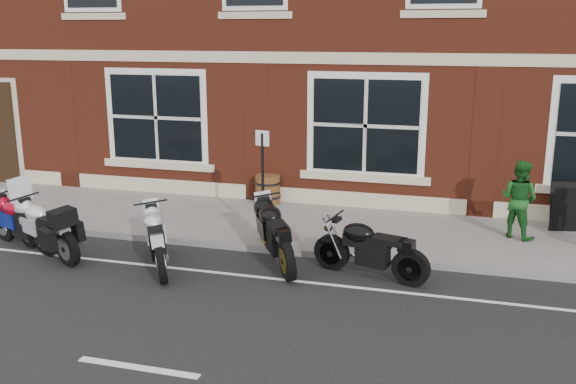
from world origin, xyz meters
name	(u,v)px	position (x,y,z in m)	size (l,w,h in m)	color
ground	(228,279)	(0.00, 0.00, 0.00)	(80.00, 80.00, 0.00)	black
sidewalk	(280,224)	(0.00, 3.00, 0.06)	(30.00, 3.00, 0.12)	slate
kerb	(255,248)	(0.00, 1.42, 0.06)	(30.00, 0.16, 0.12)	slate
moto_touring_silver	(46,225)	(-3.56, 0.19, 0.56)	(1.93, 1.08, 1.38)	black
moto_sport_red	(23,220)	(-4.26, 0.47, 0.52)	(1.92, 0.85, 0.91)	black
moto_sport_black	(277,231)	(0.58, 0.93, 0.58)	(1.25, 2.01, 1.01)	black
moto_sport_silver	(160,237)	(-1.32, 0.22, 0.54)	(1.16, 1.87, 0.94)	black
moto_naked_black	(369,246)	(2.21, 0.73, 0.53)	(2.00, 0.67, 0.92)	black
pedestrian_right	(519,199)	(4.67, 3.24, 0.87)	(0.73, 0.57, 1.50)	#164F19
a_board_sign	(566,207)	(5.60, 3.96, 0.59)	(0.56, 0.38, 0.94)	black
barrel_planter	(268,189)	(-0.67, 4.30, 0.45)	(0.60, 0.60, 0.66)	#472A13
parking_sign	(263,176)	(-0.04, 2.01, 1.30)	(0.29, 0.09, 2.05)	black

